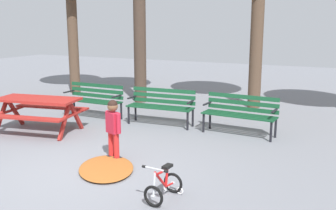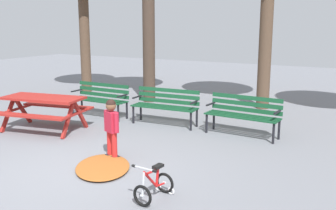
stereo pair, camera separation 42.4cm
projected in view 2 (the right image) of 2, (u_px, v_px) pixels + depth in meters
ground at (73, 169)px, 6.55m from camera, size 36.00×36.00×0.00m
picnic_table at (43, 104)px, 8.83m from camera, size 2.02×1.66×0.79m
park_bench_far_left at (101, 97)px, 10.17m from camera, size 1.60×0.47×0.85m
park_bench_left at (166, 103)px, 9.34m from camera, size 1.63×0.56×0.85m
park_bench_right at (244, 112)px, 8.43m from camera, size 1.62×0.55×0.85m
child_standing at (111, 124)px, 6.94m from camera, size 0.38×0.25×1.08m
kids_bicycle at (154, 186)px, 5.40m from camera, size 0.40×0.58×0.54m
leaf_pile at (103, 167)px, 6.57m from camera, size 1.46×1.56×0.07m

